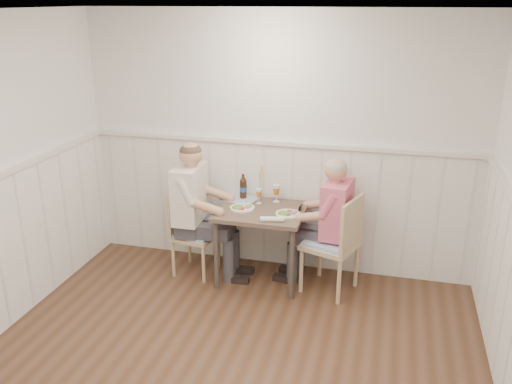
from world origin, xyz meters
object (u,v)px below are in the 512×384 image
Objects in this scene: dining_table at (261,220)px; chair_right at (336,241)px; diner_cream at (195,220)px; chair_left at (191,230)px; man_in_pink at (331,233)px; beer_bottle at (243,188)px; grass_vase at (259,183)px.

chair_right is at bearing -4.22° from dining_table.
chair_left is at bearing 156.30° from diner_cream.
dining_table is at bearing 1.24° from chair_left.
chair_right is 1.15× the size of chair_left.
chair_right is at bearing -1.51° from chair_left.
man_in_pink is 1.36m from diner_cream.
chair_left is 3.28× the size of beer_bottle.
diner_cream is at bearing -176.53° from dining_table.
diner_cream reaches higher than chair_right.
chair_left is 0.60× the size of diner_cream.
chair_right is 1.48m from chair_left.
chair_right reaches higher than chair_left.
diner_cream is at bearing -23.70° from chair_left.
grass_vase reaches higher than chair_left.
dining_table is 0.63× the size of man_in_pink.
chair_left reaches higher than dining_table.
chair_right is at bearing -17.63° from beer_bottle.
chair_right reaches higher than dining_table.
man_in_pink is (-0.06, 0.10, 0.03)m from chair_right.
diner_cream is 0.59m from beer_bottle.
grass_vase is (-0.10, 0.30, 0.27)m from dining_table.
chair_left is at bearing -149.94° from beer_bottle.
beer_bottle is (-0.94, 0.22, 0.31)m from man_in_pink.
beer_bottle is 0.17m from grass_vase.
dining_table is 3.24× the size of beer_bottle.
grass_vase reaches higher than beer_bottle.
man_in_pink is 3.57× the size of grass_vase.
man_in_pink is (0.68, 0.04, -0.09)m from dining_table.
chair_right is 2.62× the size of grass_vase.
chair_right is 0.99m from grass_vase.
grass_vase is at bearing 161.59° from man_in_pink.
chair_left is at bearing -153.34° from grass_vase.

